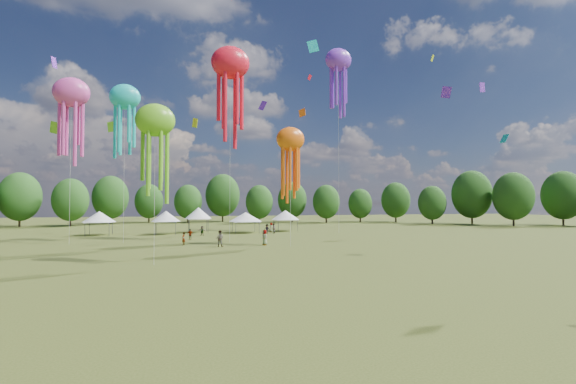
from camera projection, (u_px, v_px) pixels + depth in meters
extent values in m
plane|color=#384416|center=(378.00, 329.00, 16.38)|extent=(300.00, 300.00, 0.00)
imported|color=gray|center=(220.00, 239.00, 47.49)|extent=(1.15, 1.04, 1.93)
imported|color=gray|center=(271.00, 227.00, 72.02)|extent=(0.79, 0.94, 1.64)
imported|color=gray|center=(273.00, 228.00, 68.59)|extent=(0.90, 1.00, 1.71)
imported|color=gray|center=(267.00, 229.00, 68.27)|extent=(1.03, 0.60, 1.58)
imported|color=gray|center=(190.00, 234.00, 56.57)|extent=(0.92, 0.44, 1.53)
imported|color=gray|center=(202.00, 231.00, 64.24)|extent=(1.45, 1.11, 1.53)
imported|color=gray|center=(183.00, 239.00, 49.24)|extent=(0.58, 0.68, 1.59)
imported|color=gray|center=(265.00, 237.00, 49.43)|extent=(0.80, 1.03, 1.87)
cylinder|color=#47474C|center=(85.00, 230.00, 62.66)|extent=(0.08, 0.08, 2.02)
cylinder|color=#47474C|center=(89.00, 228.00, 66.02)|extent=(0.08, 0.08, 2.02)
cylinder|color=#47474C|center=(109.00, 229.00, 63.60)|extent=(0.08, 0.08, 2.02)
cylinder|color=#47474C|center=(112.00, 228.00, 66.97)|extent=(0.08, 0.08, 2.02)
cube|color=white|center=(99.00, 222.00, 64.84)|extent=(3.90, 3.90, 0.10)
cone|color=white|center=(99.00, 217.00, 64.87)|extent=(5.06, 5.06, 1.73)
cylinder|color=#47474C|center=(155.00, 229.00, 64.76)|extent=(0.08, 0.08, 2.05)
cylinder|color=#47474C|center=(156.00, 228.00, 67.79)|extent=(0.08, 0.08, 2.05)
cylinder|color=#47474C|center=(176.00, 229.00, 65.61)|extent=(0.08, 0.08, 2.05)
cylinder|color=#47474C|center=(176.00, 227.00, 68.64)|extent=(0.08, 0.08, 2.05)
cube|color=white|center=(166.00, 222.00, 66.73)|extent=(3.54, 3.54, 0.10)
cone|color=white|center=(166.00, 216.00, 66.76)|extent=(4.61, 4.61, 1.75)
cylinder|color=#47474C|center=(189.00, 226.00, 69.14)|extent=(0.08, 0.08, 2.33)
cylinder|color=#47474C|center=(189.00, 225.00, 72.21)|extent=(0.08, 0.08, 2.33)
cylinder|color=#47474C|center=(208.00, 226.00, 70.00)|extent=(0.08, 0.08, 2.33)
cylinder|color=#47474C|center=(207.00, 225.00, 73.07)|extent=(0.08, 0.08, 2.33)
cube|color=white|center=(198.00, 219.00, 71.14)|extent=(3.59, 3.59, 0.10)
cone|color=white|center=(198.00, 213.00, 71.17)|extent=(4.67, 4.67, 2.00)
cylinder|color=#47474C|center=(236.00, 228.00, 67.76)|extent=(0.08, 0.08, 1.88)
cylinder|color=#47474C|center=(232.00, 227.00, 71.64)|extent=(0.08, 0.08, 1.88)
cylinder|color=#47474C|center=(259.00, 228.00, 68.85)|extent=(0.08, 0.08, 1.88)
cylinder|color=#47474C|center=(255.00, 227.00, 72.73)|extent=(0.08, 0.08, 1.88)
cube|color=white|center=(246.00, 222.00, 70.27)|extent=(4.43, 4.43, 0.10)
cone|color=white|center=(246.00, 217.00, 70.30)|extent=(5.76, 5.76, 1.61)
cylinder|color=#47474C|center=(278.00, 226.00, 72.66)|extent=(0.08, 0.08, 2.02)
cylinder|color=#47474C|center=(274.00, 225.00, 76.11)|extent=(0.08, 0.08, 2.02)
cylinder|color=#47474C|center=(297.00, 226.00, 73.63)|extent=(0.08, 0.08, 2.02)
cylinder|color=#47474C|center=(292.00, 225.00, 77.07)|extent=(0.08, 0.08, 2.02)
cube|color=white|center=(285.00, 220.00, 74.90)|extent=(3.98, 3.98, 0.10)
cone|color=white|center=(285.00, 215.00, 74.92)|extent=(5.17, 5.17, 1.73)
ellipsoid|color=#17C4C2|center=(125.00, 97.00, 52.53)|extent=(3.89, 2.72, 3.31)
cylinder|color=beige|center=(124.00, 170.00, 52.26)|extent=(0.03, 0.03, 19.03)
ellipsoid|color=#FC162B|center=(230.00, 63.00, 53.53)|extent=(5.12, 3.59, 4.36)
cylinder|color=beige|center=(230.00, 152.00, 53.19)|extent=(0.03, 0.03, 23.85)
ellipsoid|color=orange|center=(290.00, 139.00, 48.00)|extent=(3.43, 2.40, 2.92)
cylinder|color=beige|center=(290.00, 193.00, 47.82)|extent=(0.03, 0.03, 12.78)
ellipsoid|color=#E443A3|center=(71.00, 92.00, 50.87)|extent=(4.40, 3.08, 3.74)
cylinder|color=beige|center=(70.00, 168.00, 50.60)|extent=(0.03, 0.03, 19.17)
ellipsoid|color=#6BC220|center=(155.00, 120.00, 33.73)|extent=(3.26, 2.28, 2.77)
cylinder|color=beige|center=(155.00, 192.00, 33.56)|extent=(0.03, 0.03, 12.10)
ellipsoid|color=#8632E0|center=(338.00, 60.00, 69.70)|extent=(4.68, 3.28, 3.98)
cylinder|color=beige|center=(339.00, 146.00, 69.28)|extent=(0.03, 0.03, 30.00)
cube|color=#8632E0|center=(263.00, 106.00, 75.78)|extent=(1.51, 1.34, 2.12)
cube|color=#FC162B|center=(310.00, 77.00, 75.41)|extent=(0.98, 0.61, 1.06)
cube|color=#E7FF1A|center=(195.00, 123.00, 65.84)|extent=(0.92, 1.22, 1.74)
cube|color=#8632E0|center=(482.00, 87.00, 49.77)|extent=(1.04, 0.27, 1.29)
cube|color=#6BC220|center=(111.00, 127.00, 78.56)|extent=(1.67, 0.65, 2.16)
cube|color=#17C4C2|center=(313.00, 46.00, 63.01)|extent=(1.81, 0.94, 2.31)
cube|color=#8632E0|center=(446.00, 92.00, 74.30)|extent=(1.63, 1.23, 2.39)
cube|color=orange|center=(302.00, 113.00, 78.77)|extent=(1.04, 1.58, 1.95)
cube|color=#E7FF1A|center=(432.00, 58.00, 58.00)|extent=(0.71, 0.77, 0.93)
cube|color=#6BC220|center=(55.00, 128.00, 58.15)|extent=(1.55, 0.80, 1.90)
cube|color=blue|center=(240.00, 121.00, 63.35)|extent=(1.03, 0.77, 1.33)
cube|color=#17C4C2|center=(504.00, 138.00, 59.75)|extent=(0.72, 1.22, 1.37)
cube|color=#8632E0|center=(54.00, 62.00, 40.06)|extent=(0.39, 0.92, 1.18)
cube|color=#FC162B|center=(130.00, 114.00, 63.21)|extent=(0.82, 1.54, 1.71)
cylinder|color=#38281C|center=(20.00, 219.00, 87.72)|extent=(0.44, 0.44, 3.41)
ellipsoid|color=#224A18|center=(20.00, 197.00, 87.86)|extent=(8.53, 8.53, 10.66)
cylinder|color=#38281C|center=(70.00, 219.00, 89.98)|extent=(0.44, 0.44, 3.07)
ellipsoid|color=#224A18|center=(71.00, 200.00, 90.11)|extent=(7.66, 7.66, 9.58)
cylinder|color=#38281C|center=(110.00, 217.00, 99.90)|extent=(0.44, 0.44, 3.43)
ellipsoid|color=#224A18|center=(111.00, 197.00, 100.04)|extent=(8.58, 8.58, 10.73)
cylinder|color=#38281C|center=(149.00, 217.00, 107.67)|extent=(0.44, 0.44, 2.95)
ellipsoid|color=#224A18|center=(149.00, 201.00, 107.79)|extent=(7.37, 7.37, 9.21)
cylinder|color=#38281C|center=(188.00, 217.00, 106.64)|extent=(0.44, 0.44, 2.89)
ellipsoid|color=#224A18|center=(188.00, 202.00, 106.76)|extent=(7.23, 7.23, 9.04)
cylinder|color=#38281C|center=(223.00, 215.00, 113.51)|extent=(0.44, 0.44, 3.84)
ellipsoid|color=#224A18|center=(223.00, 195.00, 113.67)|extent=(9.60, 9.60, 11.99)
cylinder|color=#38281C|center=(259.00, 218.00, 105.10)|extent=(0.44, 0.44, 2.84)
ellipsoid|color=#224A18|center=(259.00, 202.00, 105.21)|extent=(7.11, 7.11, 8.89)
cylinder|color=#38281C|center=(292.00, 216.00, 110.23)|extent=(0.44, 0.44, 3.16)
ellipsoid|color=#224A18|center=(292.00, 200.00, 110.36)|extent=(7.91, 7.91, 9.88)
cylinder|color=#38281C|center=(326.00, 217.00, 106.79)|extent=(0.44, 0.44, 2.88)
ellipsoid|color=#224A18|center=(326.00, 202.00, 106.91)|extent=(7.21, 7.21, 9.01)
cylinder|color=#38281C|center=(360.00, 217.00, 111.59)|extent=(0.44, 0.44, 2.63)
ellipsoid|color=#224A18|center=(360.00, 204.00, 111.70)|extent=(6.57, 6.57, 8.22)
cylinder|color=#38281C|center=(396.00, 216.00, 110.65)|extent=(0.44, 0.44, 3.13)
ellipsoid|color=#224A18|center=(396.00, 200.00, 110.78)|extent=(7.81, 7.81, 9.77)
cylinder|color=#38281C|center=(432.00, 219.00, 100.02)|extent=(0.44, 0.44, 2.72)
ellipsoid|color=#224A18|center=(432.00, 203.00, 100.13)|extent=(6.80, 6.80, 8.50)
cylinder|color=#38281C|center=(472.00, 216.00, 99.77)|extent=(0.44, 0.44, 3.81)
ellipsoid|color=#224A18|center=(472.00, 194.00, 99.92)|extent=(9.52, 9.52, 11.90)
cylinder|color=#38281C|center=(514.00, 218.00, 91.96)|extent=(0.44, 0.44, 3.51)
ellipsoid|color=#224A18|center=(513.00, 196.00, 92.10)|extent=(8.78, 8.78, 10.97)
cylinder|color=#38281C|center=(563.00, 218.00, 93.95)|extent=(0.44, 0.44, 3.64)
ellipsoid|color=#224A18|center=(563.00, 195.00, 94.09)|extent=(9.10, 9.10, 11.37)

